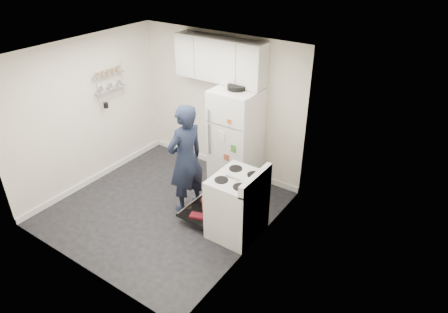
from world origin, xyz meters
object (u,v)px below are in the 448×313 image
Objects in this scene: open_oven_door at (207,207)px; refrigerator at (236,139)px; person at (186,160)px; electric_range at (236,206)px.

refrigerator is (-0.17, 1.05, 0.68)m from open_oven_door.
refrigerator reaches higher than person.
electric_range is 1.57× the size of open_oven_door.
refrigerator is 1.06m from person.
refrigerator is at bearing 178.83° from person.
electric_range is 0.61× the size of refrigerator.
electric_range is at bearing 97.72° from person.
electric_range is 0.62m from open_oven_door.
open_oven_door is at bearing 98.39° from person.
open_oven_door is (-0.56, 0.05, -0.27)m from electric_range.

